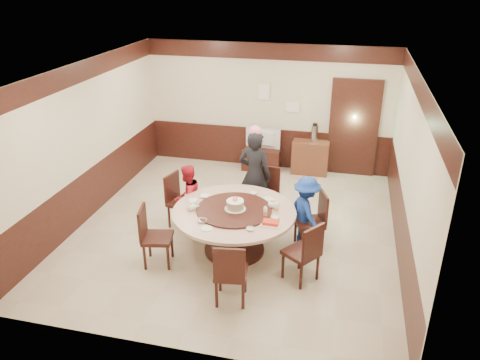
% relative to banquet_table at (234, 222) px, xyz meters
% --- Properties ---
extents(room, '(6.00, 6.04, 2.84)m').
position_rel_banquet_table_xyz_m(room, '(-0.14, 0.74, 0.55)').
color(room, beige).
rests_on(room, ground).
extents(banquet_table, '(1.96, 1.96, 0.78)m').
position_rel_banquet_table_xyz_m(banquet_table, '(0.00, 0.00, 0.00)').
color(banquet_table, black).
rests_on(banquet_table, ground).
extents(chair_0, '(0.58, 0.57, 0.97)m').
position_rel_banquet_table_xyz_m(chair_0, '(1.19, 0.43, -0.23)').
color(chair_0, black).
rests_on(chair_0, ground).
extents(chair_1, '(0.47, 0.48, 0.97)m').
position_rel_banquet_table_xyz_m(chair_1, '(0.29, 1.19, -0.23)').
color(chair_1, black).
rests_on(chair_1, ground).
extents(chair_2, '(0.54, 0.54, 0.97)m').
position_rel_banquet_table_xyz_m(chair_2, '(-1.12, 0.61, -0.23)').
color(chair_2, black).
rests_on(chair_2, ground).
extents(chair_3, '(0.53, 0.52, 0.97)m').
position_rel_banquet_table_xyz_m(chair_3, '(-1.09, -0.61, -0.23)').
color(chair_3, black).
rests_on(chair_3, ground).
extents(chair_4, '(0.50, 0.51, 0.97)m').
position_rel_banquet_table_xyz_m(chair_4, '(0.26, -1.23, -0.23)').
color(chair_4, black).
rests_on(chair_4, ground).
extents(chair_5, '(0.62, 0.61, 0.97)m').
position_rel_banquet_table_xyz_m(chair_5, '(1.15, -0.51, -0.23)').
color(chair_5, black).
rests_on(chair_5, ground).
extents(person_standing, '(0.67, 0.50, 1.68)m').
position_rel_banquet_table_xyz_m(person_standing, '(0.08, 1.21, 0.31)').
color(person_standing, black).
rests_on(person_standing, ground).
extents(person_red, '(0.65, 0.71, 1.17)m').
position_rel_banquet_table_xyz_m(person_red, '(-0.99, 0.59, 0.05)').
color(person_red, red).
rests_on(person_red, ground).
extents(person_blue, '(0.81, 0.91, 1.22)m').
position_rel_banquet_table_xyz_m(person_blue, '(1.09, 0.47, 0.08)').
color(person_blue, navy).
rests_on(person_blue, ground).
extents(birthday_cake, '(0.34, 0.34, 0.22)m').
position_rel_banquet_table_xyz_m(birthday_cake, '(0.02, -0.01, 0.32)').
color(birthday_cake, white).
rests_on(birthday_cake, banquet_table).
extents(teapot_left, '(0.17, 0.15, 0.13)m').
position_rel_banquet_table_xyz_m(teapot_left, '(-0.66, -0.14, 0.28)').
color(teapot_left, white).
rests_on(teapot_left, banquet_table).
extents(teapot_right, '(0.17, 0.15, 0.13)m').
position_rel_banquet_table_xyz_m(teapot_right, '(0.57, 0.23, 0.28)').
color(teapot_right, white).
rests_on(teapot_right, banquet_table).
extents(bowl_0, '(0.16, 0.16, 0.04)m').
position_rel_banquet_table_xyz_m(bowl_0, '(-0.59, 0.33, 0.24)').
color(bowl_0, white).
rests_on(bowl_0, banquet_table).
extents(bowl_1, '(0.12, 0.12, 0.04)m').
position_rel_banquet_table_xyz_m(bowl_1, '(0.38, -0.54, 0.24)').
color(bowl_1, white).
rests_on(bowl_1, banquet_table).
extents(bowl_2, '(0.14, 0.14, 0.04)m').
position_rel_banquet_table_xyz_m(bowl_2, '(-0.38, -0.46, 0.23)').
color(bowl_2, white).
rests_on(bowl_2, banquet_table).
extents(bowl_3, '(0.14, 0.14, 0.04)m').
position_rel_banquet_table_xyz_m(bowl_3, '(0.67, -0.12, 0.24)').
color(bowl_3, white).
rests_on(bowl_3, banquet_table).
extents(bowl_4, '(0.15, 0.15, 0.04)m').
position_rel_banquet_table_xyz_m(bowl_4, '(-0.72, 0.13, 0.24)').
color(bowl_4, white).
rests_on(bowl_4, banquet_table).
extents(bowl_5, '(0.13, 0.13, 0.04)m').
position_rel_banquet_table_xyz_m(bowl_5, '(0.17, 0.63, 0.24)').
color(bowl_5, white).
rests_on(bowl_5, banquet_table).
extents(saucer_near, '(0.18, 0.18, 0.01)m').
position_rel_banquet_table_xyz_m(saucer_near, '(-0.25, -0.65, 0.22)').
color(saucer_near, white).
rests_on(saucer_near, banquet_table).
extents(saucer_far, '(0.18, 0.18, 0.01)m').
position_rel_banquet_table_xyz_m(saucer_far, '(0.45, 0.50, 0.22)').
color(saucer_far, white).
rests_on(saucer_far, banquet_table).
extents(shrimp_platter, '(0.30, 0.20, 0.06)m').
position_rel_banquet_table_xyz_m(shrimp_platter, '(0.64, -0.32, 0.24)').
color(shrimp_platter, white).
rests_on(shrimp_platter, banquet_table).
extents(bottle_0, '(0.06, 0.06, 0.16)m').
position_rel_banquet_table_xyz_m(bottle_0, '(0.52, -0.09, 0.30)').
color(bottle_0, silver).
rests_on(bottle_0, banquet_table).
extents(bottle_1, '(0.06, 0.06, 0.16)m').
position_rel_banquet_table_xyz_m(bottle_1, '(0.67, 0.07, 0.30)').
color(bottle_1, silver).
rests_on(bottle_1, banquet_table).
extents(tv_stand, '(0.85, 0.45, 0.50)m').
position_rel_banquet_table_xyz_m(tv_stand, '(-0.23, 3.48, -0.28)').
color(tv_stand, black).
rests_on(tv_stand, ground).
extents(television, '(0.81, 0.19, 0.46)m').
position_rel_banquet_table_xyz_m(television, '(-0.23, 3.48, 0.20)').
color(television, gray).
rests_on(television, tv_stand).
extents(side_cabinet, '(0.80, 0.40, 0.75)m').
position_rel_banquet_table_xyz_m(side_cabinet, '(0.87, 3.51, -0.16)').
color(side_cabinet, brown).
rests_on(side_cabinet, ground).
extents(thermos, '(0.15, 0.15, 0.38)m').
position_rel_banquet_table_xyz_m(thermos, '(0.93, 3.51, 0.41)').
color(thermos, silver).
rests_on(thermos, side_cabinet).
extents(notice_left, '(0.25, 0.00, 0.35)m').
position_rel_banquet_table_xyz_m(notice_left, '(-0.25, 3.68, 1.22)').
color(notice_left, white).
rests_on(notice_left, room).
extents(notice_right, '(0.30, 0.00, 0.22)m').
position_rel_banquet_table_xyz_m(notice_right, '(0.40, 3.68, 0.92)').
color(notice_right, white).
rests_on(notice_right, room).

